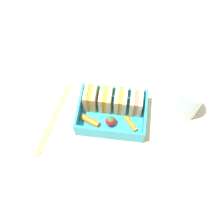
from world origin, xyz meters
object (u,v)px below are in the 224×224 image
at_px(sandwich_left, 91,98).
at_px(carrot_stick_far_left, 90,121).
at_px(carrot_stick_left, 131,124).
at_px(sandwich_center_right, 136,103).
at_px(drinking_glass, 189,102).
at_px(sandwich_center_left, 106,100).
at_px(strawberry_far_left, 112,121).
at_px(folded_napkin, 91,176).
at_px(chopstick_pair, 53,118).
at_px(sandwich_center, 121,102).

distance_m(sandwich_left, carrot_stick_far_left, 0.06).
bearing_deg(carrot_stick_far_left, carrot_stick_left, 2.87).
bearing_deg(sandwich_center_right, drinking_glass, 6.40).
relative_size(sandwich_left, sandwich_center_left, 1.00).
xyz_separation_m(sandwich_left, drinking_glass, (0.24, 0.01, 0.01)).
relative_size(sandwich_center_right, drinking_glass, 0.62).
distance_m(sandwich_left, strawberry_far_left, 0.08).
bearing_deg(drinking_glass, sandwich_center_left, -175.98).
distance_m(sandwich_center_left, folded_napkin, 0.19).
relative_size(chopstick_pair, folded_napkin, 1.51).
bearing_deg(chopstick_pair, sandwich_left, 27.53).
relative_size(sandwich_center, drinking_glass, 0.62).
height_order(sandwich_center, carrot_stick_far_left, sandwich_center).
height_order(sandwich_center_left, folded_napkin, sandwich_center_left).
height_order(carrot_stick_far_left, drinking_glass, drinking_glass).
xyz_separation_m(sandwich_center_right, strawberry_far_left, (-0.06, -0.05, -0.02)).
bearing_deg(sandwich_left, drinking_glass, 3.39).
bearing_deg(drinking_glass, carrot_stick_left, -155.74).
distance_m(sandwich_center, folded_napkin, 0.19).
xyz_separation_m(sandwich_center_right, folded_napkin, (-0.09, -0.18, -0.04)).
bearing_deg(folded_napkin, sandwich_center, 75.04).
bearing_deg(strawberry_far_left, folded_napkin, -103.48).
relative_size(sandwich_left, sandwich_center_right, 1.00).
distance_m(sandwich_center_left, sandwich_center, 0.04).
distance_m(sandwich_center_right, drinking_glass, 0.13).
relative_size(sandwich_center_left, carrot_stick_far_left, 1.26).
bearing_deg(strawberry_far_left, carrot_stick_far_left, -177.15).
bearing_deg(sandwich_center_left, sandwich_center_right, 0.00).
relative_size(carrot_stick_left, chopstick_pair, 0.20).
relative_size(sandwich_center_right, folded_napkin, 0.43).
bearing_deg(carrot_stick_far_left, sandwich_center, 36.29).
distance_m(sandwich_center_left, strawberry_far_left, 0.06).
xyz_separation_m(sandwich_center, sandwich_center_right, (0.04, 0.00, 0.00)).
bearing_deg(sandwich_center_left, chopstick_pair, -159.72).
xyz_separation_m(sandwich_center, carrot_stick_left, (0.03, -0.05, -0.02)).
bearing_deg(carrot_stick_left, strawberry_far_left, -177.11).
distance_m(drinking_glass, folded_napkin, 0.30).
distance_m(carrot_stick_left, drinking_glass, 0.15).
bearing_deg(sandwich_center, sandwich_center_left, 180.00).
height_order(carrot_stick_far_left, carrot_stick_left, carrot_stick_far_left).
xyz_separation_m(sandwich_center_left, sandwich_center, (0.04, 0.00, 0.00)).
relative_size(sandwich_center_right, carrot_stick_left, 1.38).
distance_m(strawberry_far_left, chopstick_pair, 0.16).
bearing_deg(chopstick_pair, drinking_glass, 10.60).
bearing_deg(sandwich_center_left, carrot_stick_left, -33.71).
distance_m(sandwich_center_right, chopstick_pair, 0.22).
distance_m(sandwich_center_left, drinking_glass, 0.21).
xyz_separation_m(sandwich_center_right, drinking_glass, (0.13, 0.01, 0.01)).
distance_m(chopstick_pair, folded_napkin, 0.18).
bearing_deg(chopstick_pair, folded_napkin, -48.03).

